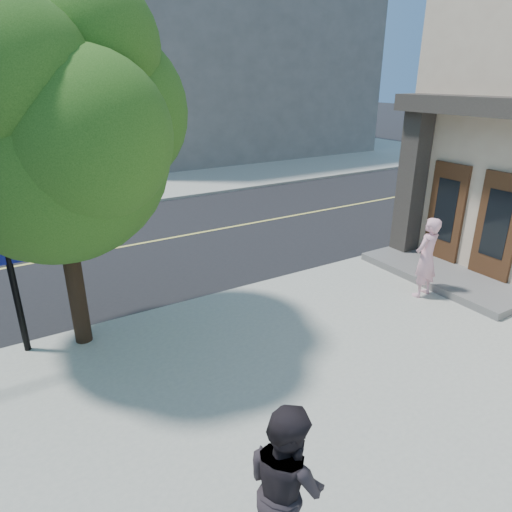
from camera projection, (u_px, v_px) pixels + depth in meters
ground at (28, 347)px, 8.66m from camera, size 140.00×140.00×0.00m
road_ew at (8, 268)px, 12.23m from camera, size 140.00×9.00×0.01m
sidewalk_ne at (200, 148)px, 32.22m from camera, size 29.00×25.00×0.12m
filler_ne at (199, 39)px, 30.25m from camera, size 18.00×16.00×14.00m
man_on_phone at (426, 258)px, 10.12m from camera, size 0.73×0.54×1.86m
pedestrian at (286, 485)px, 4.48m from camera, size 0.74×0.94×1.89m
street_tree at (56, 120)px, 7.24m from camera, size 4.73×4.30×6.28m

